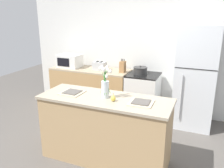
{
  "coord_description": "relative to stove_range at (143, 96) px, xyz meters",
  "views": [
    {
      "loc": [
        1.23,
        -2.72,
        2.06
      ],
      "look_at": [
        0.0,
        0.25,
        1.06
      ],
      "focal_mm": 38.0,
      "sensor_mm": 36.0,
      "label": 1
    }
  ],
  "objects": [
    {
      "name": "toaster",
      "position": [
        -0.94,
        0.0,
        0.53
      ],
      "size": [
        0.28,
        0.18,
        0.17
      ],
      "color": "#B7BABC",
      "rests_on": "back_counter"
    },
    {
      "name": "plate_setting_left",
      "position": [
        -0.6,
        -1.61,
        0.51
      ],
      "size": [
        0.31,
        0.31,
        0.02
      ],
      "color": "beige",
      "rests_on": "kitchen_island"
    },
    {
      "name": "back_wall",
      "position": [
        -0.1,
        0.4,
        0.91
      ],
      "size": [
        5.2,
        0.08,
        2.7
      ],
      "color": "silver",
      "rests_on": "ground_plane"
    },
    {
      "name": "knife_block",
      "position": [
        -0.43,
        -0.0,
        0.55
      ],
      "size": [
        0.1,
        0.14,
        0.27
      ],
      "color": "#A37547",
      "rests_on": "back_counter"
    },
    {
      "name": "stove_range",
      "position": [
        0.0,
        0.0,
        0.0
      ],
      "size": [
        0.6,
        0.61,
        0.88
      ],
      "color": "silver",
      "rests_on": "ground_plane"
    },
    {
      "name": "refrigerator",
      "position": [
        0.95,
        0.0,
        0.48
      ],
      "size": [
        0.68,
        0.67,
        1.85
      ],
      "color": "silver",
      "rests_on": "ground_plane"
    },
    {
      "name": "ground_plane",
      "position": [
        -0.1,
        -1.6,
        -0.44
      ],
      "size": [
        10.0,
        10.0,
        0.0
      ],
      "primitive_type": "plane",
      "color": "#59544F"
    },
    {
      "name": "flower_vase",
      "position": [
        -0.09,
        -1.6,
        0.68
      ],
      "size": [
        0.17,
        0.16,
        0.44
      ],
      "color": "silver",
      "rests_on": "kitchen_island"
    },
    {
      "name": "pear_figurine",
      "position": [
        0.05,
        -1.67,
        0.54
      ],
      "size": [
        0.06,
        0.06,
        0.11
      ],
      "color": "#E5CC4C",
      "rests_on": "kitchen_island"
    },
    {
      "name": "microwave",
      "position": [
        -1.66,
        -0.0,
        0.58
      ],
      "size": [
        0.48,
        0.37,
        0.27
      ],
      "color": "white",
      "rests_on": "back_counter"
    },
    {
      "name": "kitchen_island",
      "position": [
        -0.1,
        -1.6,
        0.03
      ],
      "size": [
        1.8,
        0.66,
        0.94
      ],
      "color": "tan",
      "rests_on": "ground_plane"
    },
    {
      "name": "cooking_pot",
      "position": [
        -0.06,
        -0.01,
        0.51
      ],
      "size": [
        0.27,
        0.27,
        0.16
      ],
      "color": "#2D2D2D",
      "rests_on": "stove_range"
    },
    {
      "name": "back_counter",
      "position": [
        -1.16,
        0.0,
        0.0
      ],
      "size": [
        1.68,
        0.6,
        0.88
      ],
      "color": "tan",
      "rests_on": "ground_plane"
    },
    {
      "name": "plate_setting_right",
      "position": [
        0.4,
        -1.61,
        0.51
      ],
      "size": [
        0.31,
        0.31,
        0.02
      ],
      "color": "beige",
      "rests_on": "kitchen_island"
    }
  ]
}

